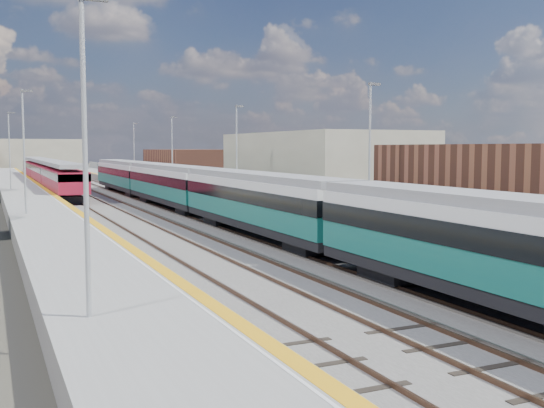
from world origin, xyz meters
TOP-DOWN VIEW (x-y plane):
  - ground at (0.00, 50.00)m, footprint 320.00×320.00m
  - ballast_bed at (-2.25, 52.50)m, footprint 10.50×155.00m
  - tracks at (-1.65, 54.18)m, footprint 8.96×160.00m
  - platform_right at (5.28, 52.49)m, footprint 4.70×155.00m
  - platform_left at (-9.05, 52.49)m, footprint 4.30×155.00m
  - green_train at (1.50, 34.49)m, footprint 2.74×76.24m
  - red_train at (-5.50, 76.73)m, footprint 2.74×55.66m
  - tree_d at (20.03, 70.37)m, footprint 5.18×5.18m

SIDE VIEW (x-z plane):
  - ground at x=0.00m, z-range 0.00..0.00m
  - ballast_bed at x=-2.25m, z-range 0.00..0.06m
  - tracks at x=-1.65m, z-range 0.02..0.19m
  - platform_left at x=-9.05m, z-range -3.74..4.78m
  - platform_right at x=5.28m, z-range -3.72..4.80m
  - red_train at x=-5.50m, z-range 0.32..3.78m
  - green_train at x=1.50m, z-range 0.62..3.63m
  - tree_d at x=20.03m, z-range 0.91..7.93m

